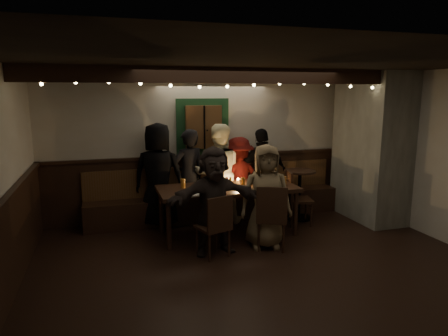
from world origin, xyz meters
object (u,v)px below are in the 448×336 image
object	(u,v)px
person_b	(189,176)
person_e	(262,173)
dining_table	(228,191)
high_top	(299,188)
person_c	(218,174)
chair_near_right	(272,214)
person_a	(158,175)
person_d	(239,178)
chair_end	(294,195)
person_f	(214,201)
person_g	(266,196)
chair_near_left	(216,223)

from	to	relation	value
person_b	person_e	world-z (taller)	person_b
dining_table	high_top	world-z (taller)	dining_table
high_top	person_b	world-z (taller)	person_b
person_b	person_c	distance (m)	0.51
chair_near_right	person_b	world-z (taller)	person_b
person_a	person_d	size ratio (longest dim) A/B	1.19
person_b	chair_end	bearing A→B (deg)	142.76
chair_end	person_d	distance (m)	1.03
high_top	person_c	size ratio (longest dim) A/B	0.52
chair_near_right	person_f	world-z (taller)	person_f
chair_end	person_d	bearing A→B (deg)	143.04
person_b	person_e	bearing A→B (deg)	160.77
dining_table	person_e	bearing A→B (deg)	39.09
person_g	chair_end	bearing A→B (deg)	53.67
person_e	person_a	bearing A→B (deg)	0.80
chair_near_left	person_f	world-z (taller)	person_f
person_e	person_b	bearing A→B (deg)	-1.17
high_top	person_e	bearing A→B (deg)	151.06
chair_end	person_b	bearing A→B (deg)	159.90
person_f	person_b	bearing A→B (deg)	90.37
person_a	person_f	world-z (taller)	person_a
person_b	person_c	bearing A→B (deg)	149.66
chair_near_left	person_d	bearing A→B (deg)	61.25
chair_near_right	person_d	world-z (taller)	person_d
dining_table	person_d	world-z (taller)	person_d
person_d	person_e	bearing A→B (deg)	162.82
dining_table	high_top	xyz separation A→B (m)	(1.47, 0.39, -0.15)
chair_near_left	high_top	xyz separation A→B (m)	(1.90, 1.23, 0.06)
person_g	chair_near_right	bearing A→B (deg)	-66.60
person_b	person_c	xyz separation A→B (m)	(0.50, -0.12, 0.04)
person_a	dining_table	bearing A→B (deg)	167.14
chair_near_right	person_e	bearing A→B (deg)	72.82
person_e	person_g	bearing A→B (deg)	70.79
person_a	person_e	xyz separation A→B (m)	(1.87, -0.00, -0.07)
chair_near_left	person_e	xyz separation A→B (m)	(1.31, 1.56, 0.31)
chair_near_left	high_top	bearing A→B (deg)	32.92
chair_near_right	chair_end	world-z (taller)	chair_near_right
person_e	chair_near_left	bearing A→B (deg)	50.93
person_a	person_g	bearing A→B (deg)	157.57
person_d	person_g	bearing A→B (deg)	73.67
high_top	person_g	distance (m)	1.54
person_g	person_c	bearing A→B (deg)	115.45
person_f	person_g	size ratio (longest dim) A/B	1.00
chair_near_left	chair_end	distance (m)	1.94
chair_end	person_e	world-z (taller)	person_e
person_a	person_f	xyz separation A→B (m)	(0.59, -1.38, -0.12)
person_d	person_e	size ratio (longest dim) A/B	0.91
person_e	person_f	distance (m)	1.88
chair_near_right	person_a	world-z (taller)	person_a
chair_near_right	person_a	xyz separation A→B (m)	(-1.40, 1.54, 0.34)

